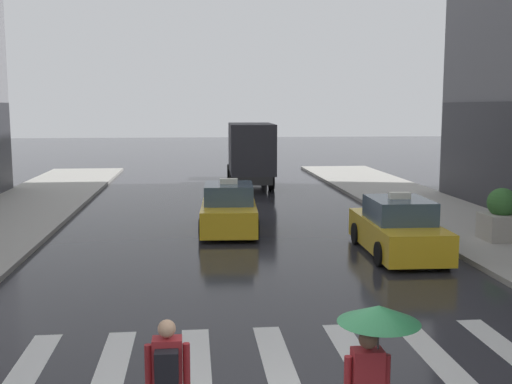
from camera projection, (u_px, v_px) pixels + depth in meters
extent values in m
cube|color=silver|center=(29.00, 366.00, 10.15)|extent=(0.50, 2.80, 0.01)
cube|color=silver|center=(114.00, 362.00, 10.28)|extent=(0.50, 2.80, 0.01)
cube|color=silver|center=(196.00, 359.00, 10.42)|extent=(0.50, 2.80, 0.01)
cube|color=silver|center=(275.00, 356.00, 10.55)|extent=(0.50, 2.80, 0.01)
cube|color=silver|center=(353.00, 353.00, 10.69)|extent=(0.50, 2.80, 0.01)
cube|color=silver|center=(429.00, 350.00, 10.82)|extent=(0.50, 2.80, 0.01)
cube|color=silver|center=(503.00, 347.00, 10.96)|extent=(0.50, 2.80, 0.01)
cube|color=gold|center=(397.00, 235.00, 17.85)|extent=(1.91, 4.54, 0.84)
cube|color=#384C5B|center=(399.00, 210.00, 17.65)|extent=(1.65, 2.14, 0.64)
cube|color=silver|center=(400.00, 195.00, 17.59)|extent=(0.61, 0.26, 0.18)
cylinder|color=black|center=(357.00, 233.00, 19.15)|extent=(0.24, 0.67, 0.66)
cylinder|color=black|center=(411.00, 233.00, 19.27)|extent=(0.24, 0.67, 0.66)
cylinder|color=black|center=(381.00, 254.00, 16.48)|extent=(0.24, 0.67, 0.66)
cylinder|color=black|center=(443.00, 253.00, 16.61)|extent=(0.24, 0.67, 0.66)
cube|color=#F2EAB2|center=(357.00, 219.00, 20.03)|extent=(0.20, 0.05, 0.14)
cube|color=#F2EAB2|center=(395.00, 219.00, 20.13)|extent=(0.20, 0.05, 0.14)
cube|color=gold|center=(229.00, 214.00, 21.23)|extent=(2.05, 4.59, 0.84)
cube|color=#384C5B|center=(229.00, 193.00, 21.03)|extent=(1.71, 2.19, 0.64)
cube|color=silver|center=(229.00, 181.00, 20.98)|extent=(0.61, 0.27, 0.18)
cylinder|color=black|center=(205.00, 214.00, 22.56)|extent=(0.26, 0.67, 0.66)
cylinder|color=black|center=(252.00, 214.00, 22.64)|extent=(0.26, 0.67, 0.66)
cylinder|color=black|center=(202.00, 229.00, 19.89)|extent=(0.26, 0.67, 0.66)
cylinder|color=black|center=(256.00, 228.00, 19.96)|extent=(0.26, 0.67, 0.66)
cube|color=#F2EAB2|center=(212.00, 203.00, 23.44)|extent=(0.20, 0.05, 0.14)
cube|color=#F2EAB2|center=(245.00, 203.00, 23.50)|extent=(0.20, 0.05, 0.14)
cube|color=#2D2D2D|center=(250.00, 174.00, 33.07)|extent=(2.01, 6.65, 0.40)
cube|color=silver|center=(247.00, 147.00, 36.17)|extent=(2.16, 1.87, 2.10)
cube|color=#384C5B|center=(246.00, 140.00, 37.03)|extent=(1.89, 0.10, 0.95)
cube|color=#2D2D33|center=(251.00, 148.00, 31.99)|extent=(2.35, 4.87, 2.50)
cylinder|color=black|center=(230.00, 172.00, 36.10)|extent=(0.31, 0.91, 0.90)
cylinder|color=black|center=(264.00, 172.00, 36.23)|extent=(0.31, 0.91, 0.90)
cylinder|color=black|center=(232.00, 181.00, 31.61)|extent=(0.31, 0.91, 0.90)
cylinder|color=black|center=(271.00, 181.00, 31.75)|extent=(0.31, 0.91, 0.90)
cube|color=maroon|center=(367.00, 374.00, 7.22)|extent=(0.36, 0.24, 0.60)
sphere|color=brown|center=(368.00, 339.00, 7.16)|extent=(0.22, 0.22, 0.22)
cylinder|color=maroon|center=(348.00, 379.00, 7.20)|extent=(0.09, 0.09, 0.55)
cylinder|color=maroon|center=(386.00, 377.00, 7.25)|extent=(0.09, 0.09, 0.55)
cylinder|color=#4C4C4C|center=(378.00, 349.00, 7.19)|extent=(0.02, 0.02, 1.00)
cone|color=#19512D|center=(379.00, 314.00, 7.13)|extent=(0.96, 0.96, 0.20)
cube|color=maroon|center=(167.00, 362.00, 7.56)|extent=(0.36, 0.24, 0.60)
sphere|color=tan|center=(167.00, 329.00, 7.51)|extent=(0.22, 0.22, 0.22)
cylinder|color=maroon|center=(148.00, 366.00, 7.55)|extent=(0.09, 0.09, 0.55)
cylinder|color=maroon|center=(186.00, 365.00, 7.59)|extent=(0.09, 0.09, 0.55)
cube|color=black|center=(167.00, 368.00, 7.34)|extent=(0.28, 0.18, 0.40)
cube|color=#A8A399|center=(501.00, 227.00, 19.06)|extent=(1.10, 1.10, 0.80)
sphere|color=#33662D|center=(502.00, 203.00, 18.96)|extent=(0.90, 0.90, 0.90)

